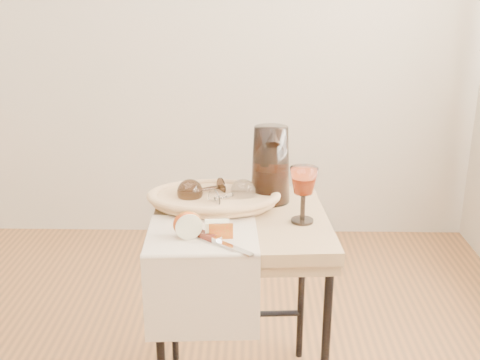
# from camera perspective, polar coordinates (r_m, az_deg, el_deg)

# --- Properties ---
(side_table) EXTENTS (0.54, 0.54, 0.65)m
(side_table) POSITION_cam_1_polar(r_m,az_deg,el_deg) (1.84, 0.01, -12.99)
(side_table) COLOR brown
(side_table) RESTS_ON floor
(tea_towel) EXTENTS (0.31, 0.29, 0.01)m
(tea_towel) POSITION_cam_1_polar(r_m,az_deg,el_deg) (1.58, -3.75, -5.35)
(tea_towel) COLOR #F4E1BB
(tea_towel) RESTS_ON side_table
(bread_basket) EXTENTS (0.36, 0.25, 0.05)m
(bread_basket) POSITION_cam_1_polar(r_m,az_deg,el_deg) (1.76, -2.60, -2.03)
(bread_basket) COLOR tan
(bread_basket) RESTS_ON side_table
(goblet_lying_a) EXTENTS (0.15, 0.13, 0.08)m
(goblet_lying_a) POSITION_cam_1_polar(r_m,az_deg,el_deg) (1.76, -3.61, -0.95)
(goblet_lying_a) COLOR #452F1D
(goblet_lying_a) RESTS_ON bread_basket
(goblet_lying_b) EXTENTS (0.14, 0.14, 0.08)m
(goblet_lying_b) POSITION_cam_1_polar(r_m,az_deg,el_deg) (1.72, -0.90, -1.44)
(goblet_lying_b) COLOR white
(goblet_lying_b) RESTS_ON bread_basket
(pitcher) EXTENTS (0.19, 0.26, 0.28)m
(pitcher) POSITION_cam_1_polar(r_m,az_deg,el_deg) (1.78, 3.03, 1.53)
(pitcher) COLOR black
(pitcher) RESTS_ON side_table
(wine_goblet) EXTENTS (0.08, 0.08, 0.16)m
(wine_goblet) POSITION_cam_1_polar(r_m,az_deg,el_deg) (1.64, 6.25, -1.47)
(wine_goblet) COLOR white
(wine_goblet) RESTS_ON side_table
(apple_half) EXTENTS (0.09, 0.06, 0.07)m
(apple_half) POSITION_cam_1_polar(r_m,az_deg,el_deg) (1.55, -5.22, -4.33)
(apple_half) COLOR #C90805
(apple_half) RESTS_ON tea_towel
(apple_wedge) EXTENTS (0.07, 0.04, 0.04)m
(apple_wedge) POSITION_cam_1_polar(r_m,az_deg,el_deg) (1.55, -2.27, -4.81)
(apple_wedge) COLOR beige
(apple_wedge) RESTS_ON tea_towel
(table_knife) EXTENTS (0.17, 0.15, 0.02)m
(table_knife) POSITION_cam_1_polar(r_m,az_deg,el_deg) (1.51, -2.10, -6.01)
(table_knife) COLOR silver
(table_knife) RESTS_ON tea_towel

